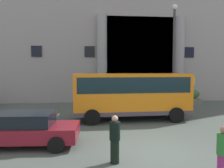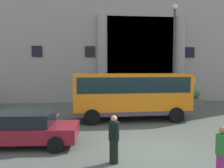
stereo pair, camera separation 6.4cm
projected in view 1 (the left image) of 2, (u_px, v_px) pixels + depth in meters
name	position (u px, v px, depth m)	size (l,w,h in m)	color
ground_plane	(152.00, 153.00, 8.69)	(80.00, 64.00, 0.12)	#474F49
office_building_facade	(111.00, 1.00, 25.32)	(41.99, 9.72, 21.56)	gray
orange_minibus	(131.00, 92.00, 14.05)	(7.11, 2.75, 2.86)	orange
bus_stop_sign	(191.00, 90.00, 16.26)	(0.44, 0.08, 2.61)	#9E9E17
hedge_planter_far_west	(139.00, 98.00, 19.08)	(1.49, 0.74, 1.47)	slate
hedge_planter_far_east	(191.00, 97.00, 19.93)	(1.72, 0.93, 1.36)	#63685A
hedge_planter_entrance_left	(95.00, 99.00, 18.77)	(1.99, 0.83, 1.40)	slate
parked_compact_extra	(23.00, 129.00, 9.30)	(4.58, 2.18, 1.37)	maroon
motorcycle_far_end	(45.00, 124.00, 11.21)	(2.01, 0.55, 0.89)	black
pedestrian_man_red_shirt	(223.00, 154.00, 6.33)	(0.36, 0.36, 1.58)	#93286D
pedestrian_woman_with_bag	(115.00, 139.00, 7.57)	(0.36, 0.36, 1.62)	black
lamppost_plaza_centre	(174.00, 50.00, 17.00)	(0.40, 0.40, 7.93)	#3A383B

